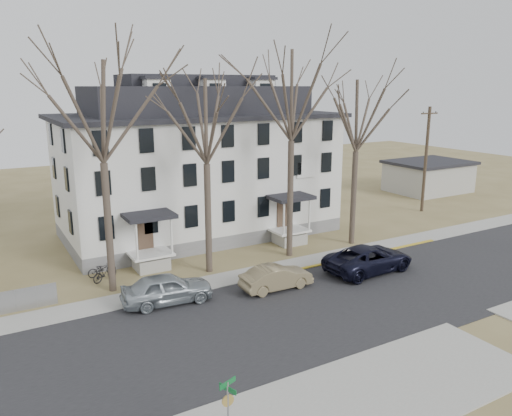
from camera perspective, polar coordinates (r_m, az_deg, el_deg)
ground at (r=26.70m, az=13.95°, el=-11.64°), size 120.00×120.00×0.00m
main_road at (r=28.02m, az=11.09°, el=-10.22°), size 120.00×10.00×0.04m
far_sidewalk at (r=32.40m, az=4.11°, el=-6.61°), size 120.00×2.00×0.08m
yellow_curb at (r=34.67m, az=11.86°, el=-5.50°), size 14.00×0.25×0.06m
boarding_house at (r=38.62m, az=-6.56°, el=4.92°), size 20.80×12.36×12.05m
distant_building at (r=57.69m, az=19.10°, el=3.46°), size 8.50×6.50×3.35m
tree_far_left at (r=27.59m, az=-17.46°, el=11.23°), size 8.40×8.40×13.72m
tree_mid_left at (r=29.54m, az=-5.77°, el=10.47°), size 7.80×7.80×12.74m
tree_center at (r=32.43m, az=4.14°, el=13.42°), size 9.00×9.00×14.70m
tree_mid_right at (r=35.83m, az=11.54°, el=10.85°), size 7.80×7.80×12.74m
utility_pole_far at (r=47.71m, az=18.84°, el=5.39°), size 2.00×0.28×9.50m
car_silver at (r=27.13m, az=-10.13°, el=-9.12°), size 4.95×2.36×1.63m
car_tan at (r=28.55m, az=2.34°, el=-7.99°), size 4.22×1.55×1.38m
car_navy at (r=31.86m, az=12.76°, el=-5.72°), size 6.03×2.97×1.64m
bicycle_left at (r=31.86m, az=-17.21°, el=-6.71°), size 1.81×0.83×0.92m
bicycle_right at (r=30.98m, az=-16.89°, el=-7.17°), size 1.74×1.17×1.02m
street_sign at (r=16.69m, az=-3.22°, el=-21.48°), size 0.70×0.70×2.47m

